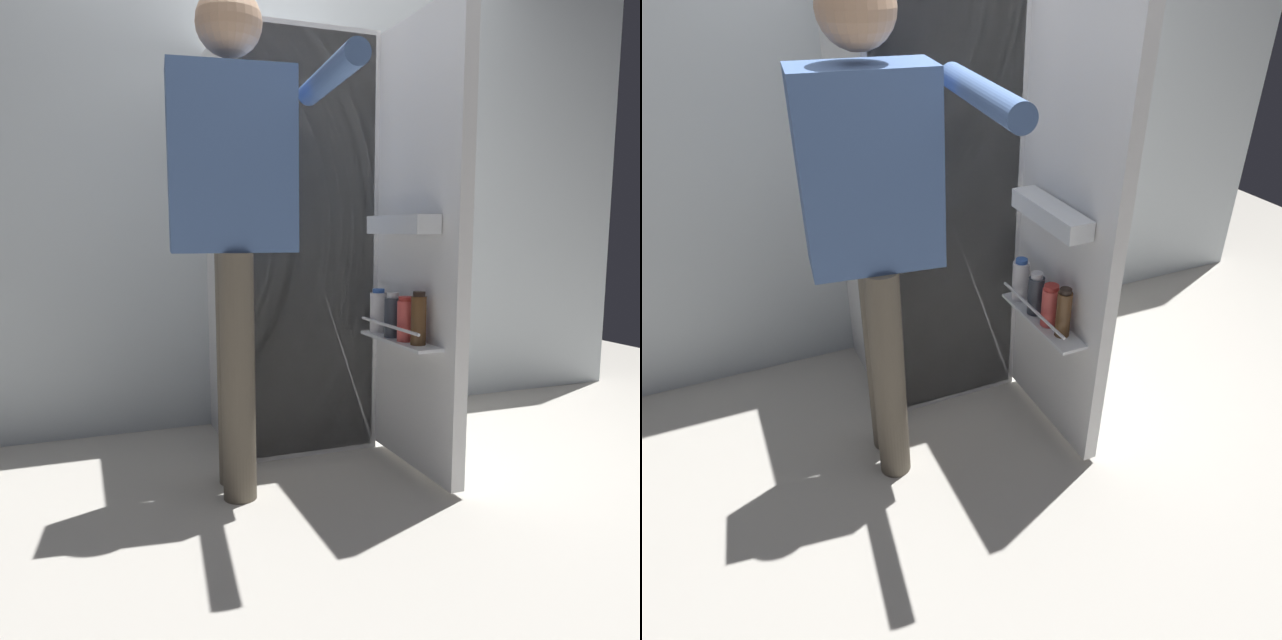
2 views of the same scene
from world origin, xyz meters
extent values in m
plane|color=#B7B2A8|center=(0.00, 0.00, 0.00)|extent=(6.77, 6.77, 0.00)
cube|color=silver|center=(0.00, 0.90, 1.20)|extent=(4.40, 0.10, 2.41)
cube|color=white|center=(0.00, 0.55, 0.89)|extent=(0.62, 0.60, 1.77)
cube|color=white|center=(0.00, 0.25, 0.89)|extent=(0.58, 0.01, 1.73)
cube|color=white|center=(0.00, 0.30, 0.84)|extent=(0.54, 0.09, 0.01)
cube|color=white|center=(0.34, -0.06, 0.89)|extent=(0.06, 0.61, 1.73)
cube|color=white|center=(0.26, -0.06, 0.54)|extent=(0.11, 0.48, 0.01)
cylinder|color=silver|center=(0.21, -0.06, 0.60)|extent=(0.01, 0.46, 0.01)
cube|color=white|center=(0.26, -0.06, 0.98)|extent=(0.10, 0.41, 0.07)
cylinder|color=#333842|center=(0.25, -0.01, 0.62)|extent=(0.06, 0.06, 0.16)
cylinder|color=silver|center=(0.25, -0.01, 0.71)|extent=(0.05, 0.05, 0.02)
cylinder|color=brown|center=(0.26, -0.19, 0.63)|extent=(0.06, 0.06, 0.18)
cylinder|color=black|center=(0.26, -0.19, 0.73)|extent=(0.04, 0.04, 0.02)
cylinder|color=#DB4C47|center=(0.26, -0.10, 0.62)|extent=(0.07, 0.07, 0.15)
cylinder|color=#B22D28|center=(0.26, -0.10, 0.71)|extent=(0.06, 0.06, 0.02)
cylinder|color=white|center=(0.25, 0.12, 0.63)|extent=(0.07, 0.07, 0.16)
cylinder|color=#335BB2|center=(0.25, 0.12, 0.72)|extent=(0.05, 0.05, 0.02)
cylinder|color=#665B4C|center=(-0.37, 0.09, 0.44)|extent=(0.12, 0.12, 0.89)
cylinder|color=#665B4C|center=(-0.39, -0.06, 0.44)|extent=(0.12, 0.12, 0.89)
cube|color=#4C6BA3|center=(-0.38, 0.02, 1.20)|extent=(0.46, 0.27, 0.63)
sphere|color=tan|center=(-0.38, 0.02, 1.66)|extent=(0.23, 0.23, 0.23)
cylinder|color=#4C6BA3|center=(-0.35, 0.23, 1.18)|extent=(0.08, 0.08, 0.59)
cylinder|color=#4C6BA3|center=(-0.11, -0.23, 1.46)|extent=(0.15, 0.60, 0.08)
camera|label=1|loc=(-0.90, -2.20, 0.97)|focal=35.49mm
camera|label=2|loc=(-0.87, -1.82, 1.81)|focal=34.42mm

